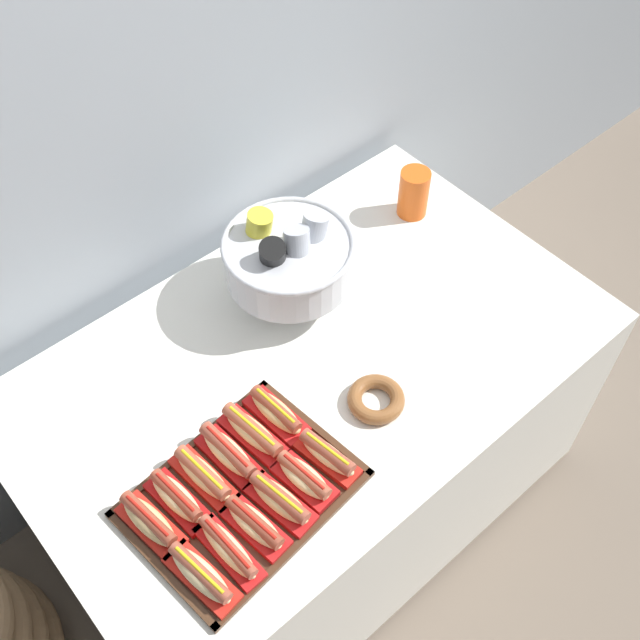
{
  "coord_description": "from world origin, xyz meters",
  "views": [
    {
      "loc": [
        -0.72,
        -0.87,
        2.36
      ],
      "look_at": [
        0.07,
        0.04,
        0.84
      ],
      "focal_mm": 43.27,
      "sensor_mm": 36.0,
      "label": 1
    }
  ],
  "objects": [
    {
      "name": "ground_plane",
      "position": [
        0.0,
        0.0,
        0.0
      ],
      "size": [
        10.0,
        10.0,
        0.0
      ],
      "primitive_type": "plane",
      "color": "#7A6B5B"
    },
    {
      "name": "back_wall",
      "position": [
        0.0,
        0.57,
        1.3
      ],
      "size": [
        6.0,
        0.1,
        2.6
      ],
      "primitive_type": "cube",
      "color": "#9EA8B2",
      "rests_on": "ground_plane"
    },
    {
      "name": "buffet_table",
      "position": [
        0.0,
        0.0,
        0.41
      ],
      "size": [
        1.5,
        0.92,
        0.78
      ],
      "color": "white",
      "rests_on": "ground_plane"
    },
    {
      "name": "serving_tray",
      "position": [
        -0.36,
        -0.18,
        0.78
      ],
      "size": [
        0.51,
        0.41,
        0.01
      ],
      "color": "#472B19",
      "rests_on": "buffet_table"
    },
    {
      "name": "hot_dog_0",
      "position": [
        -0.53,
        -0.28,
        0.81
      ],
      "size": [
        0.09,
        0.19,
        0.06
      ],
      "color": "red",
      "rests_on": "serving_tray"
    },
    {
      "name": "hot_dog_1",
      "position": [
        -0.46,
        -0.28,
        0.81
      ],
      "size": [
        0.06,
        0.19,
        0.06
      ],
      "color": "red",
      "rests_on": "serving_tray"
    },
    {
      "name": "hot_dog_2",
      "position": [
        -0.38,
        -0.27,
        0.81
      ],
      "size": [
        0.08,
        0.17,
        0.06
      ],
      "color": "red",
      "rests_on": "serving_tray"
    },
    {
      "name": "hot_dog_3",
      "position": [
        -0.31,
        -0.26,
        0.81
      ],
      "size": [
        0.09,
        0.18,
        0.06
      ],
      "color": "red",
      "rests_on": "serving_tray"
    },
    {
      "name": "hot_dog_4",
      "position": [
        -0.24,
        -0.26,
        0.81
      ],
      "size": [
        0.08,
        0.16,
        0.06
      ],
      "color": "red",
      "rests_on": "serving_tray"
    },
    {
      "name": "hot_dog_5",
      "position": [
        -0.16,
        -0.25,
        0.81
      ],
      "size": [
        0.08,
        0.17,
        0.06
      ],
      "color": "red",
      "rests_on": "serving_tray"
    },
    {
      "name": "hot_dog_6",
      "position": [
        -0.55,
        -0.12,
        0.81
      ],
      "size": [
        0.09,
        0.18,
        0.06
      ],
      "color": "red",
      "rests_on": "serving_tray"
    },
    {
      "name": "hot_dog_7",
      "position": [
        -0.48,
        -0.11,
        0.81
      ],
      "size": [
        0.08,
        0.17,
        0.06
      ],
      "color": "#B21414",
      "rests_on": "serving_tray"
    },
    {
      "name": "hot_dog_8",
      "position": [
        -0.4,
        -0.11,
        0.81
      ],
      "size": [
        0.08,
        0.19,
        0.06
      ],
      "color": "red",
      "rests_on": "serving_tray"
    },
    {
      "name": "hot_dog_9",
      "position": [
        -0.33,
        -0.1,
        0.81
      ],
      "size": [
        0.08,
        0.18,
        0.06
      ],
      "color": "#B21414",
      "rests_on": "serving_tray"
    },
    {
      "name": "hot_dog_10",
      "position": [
        -0.25,
        -0.09,
        0.81
      ],
      "size": [
        0.08,
        0.19,
        0.06
      ],
      "color": "red",
      "rests_on": "serving_tray"
    },
    {
      "name": "hot_dog_11",
      "position": [
        -0.18,
        -0.08,
        0.81
      ],
      "size": [
        0.08,
        0.18,
        0.06
      ],
      "color": "red",
      "rests_on": "serving_tray"
    },
    {
      "name": "punch_bowl",
      "position": [
        0.1,
        0.2,
        0.92
      ],
      "size": [
        0.34,
        0.34,
        0.26
      ],
      "color": "silver",
      "rests_on": "buffet_table"
    },
    {
      "name": "cup_stack",
      "position": [
        0.57,
        0.21,
        0.85
      ],
      "size": [
        0.09,
        0.09,
        0.15
      ],
      "color": "#EA5B19",
      "rests_on": "buffet_table"
    },
    {
      "name": "donut",
      "position": [
        0.03,
        -0.2,
        0.79
      ],
      "size": [
        0.14,
        0.14,
        0.04
      ],
      "color": "brown",
      "rests_on": "buffet_table"
    }
  ]
}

